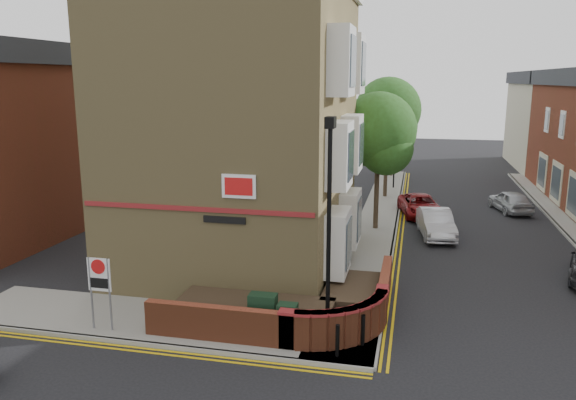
{
  "coord_description": "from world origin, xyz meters",
  "views": [
    {
      "loc": [
        3.8,
        -13.32,
        7.36
      ],
      "look_at": [
        -0.18,
        4.0,
        3.53
      ],
      "focal_mm": 35.0,
      "sensor_mm": 36.0,
      "label": 1
    }
  ],
  "objects_px": {
    "lamppost": "(329,231)",
    "utility_cabinet_large": "(263,314)",
    "zone_sign": "(99,280)",
    "silver_car_near": "(436,223)"
  },
  "relations": [
    {
      "from": "utility_cabinet_large",
      "to": "zone_sign",
      "type": "height_order",
      "value": "zone_sign"
    },
    {
      "from": "lamppost",
      "to": "silver_car_near",
      "type": "distance_m",
      "value": 12.97
    },
    {
      "from": "lamppost",
      "to": "utility_cabinet_large",
      "type": "xyz_separation_m",
      "value": [
        -1.9,
        0.1,
        -2.62
      ]
    },
    {
      "from": "utility_cabinet_large",
      "to": "zone_sign",
      "type": "xyz_separation_m",
      "value": [
        -4.7,
        -0.8,
        0.92
      ]
    },
    {
      "from": "lamppost",
      "to": "zone_sign",
      "type": "xyz_separation_m",
      "value": [
        -6.6,
        -0.7,
        -1.7
      ]
    },
    {
      "from": "utility_cabinet_large",
      "to": "silver_car_near",
      "type": "height_order",
      "value": "utility_cabinet_large"
    },
    {
      "from": "lamppost",
      "to": "zone_sign",
      "type": "bearing_deg",
      "value": -173.93
    },
    {
      "from": "silver_car_near",
      "to": "utility_cabinet_large",
      "type": "bearing_deg",
      "value": -121.07
    },
    {
      "from": "zone_sign",
      "to": "lamppost",
      "type": "bearing_deg",
      "value": 6.07
    },
    {
      "from": "lamppost",
      "to": "utility_cabinet_large",
      "type": "height_order",
      "value": "lamppost"
    }
  ]
}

